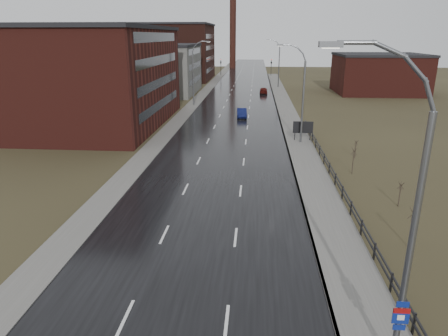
% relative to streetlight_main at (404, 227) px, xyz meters
% --- Properties ---
extents(road, '(14.00, 300.00, 0.06)m').
position_rel_streetlight_main_xyz_m(road, '(-8.47, 58.00, -6.03)').
color(road, black).
rests_on(road, ground).
extents(sidewalk_right, '(3.20, 180.00, 0.18)m').
position_rel_streetlight_main_xyz_m(sidewalk_right, '(0.13, 33.00, -5.97)').
color(sidewalk_right, '#595651').
rests_on(sidewalk_right, ground).
extents(curb_right, '(0.16, 180.00, 0.18)m').
position_rel_streetlight_main_xyz_m(curb_right, '(-1.39, 33.00, -5.97)').
color(curb_right, slate).
rests_on(curb_right, ground).
extents(sidewalk_left, '(2.40, 260.00, 0.12)m').
position_rel_streetlight_main_xyz_m(sidewalk_left, '(-16.67, 58.00, -6.00)').
color(sidewalk_left, '#595651').
rests_on(sidewalk_left, ground).
extents(warehouse_near, '(22.44, 28.56, 13.50)m').
position_rel_streetlight_main_xyz_m(warehouse_near, '(-29.46, 43.00, 0.70)').
color(warehouse_near, '#471914').
rests_on(warehouse_near, ground).
extents(warehouse_mid, '(16.32, 20.40, 10.50)m').
position_rel_streetlight_main_xyz_m(warehouse_mid, '(-26.46, 76.00, -0.80)').
color(warehouse_mid, slate).
rests_on(warehouse_mid, ground).
extents(warehouse_far, '(26.52, 24.48, 15.50)m').
position_rel_streetlight_main_xyz_m(warehouse_far, '(-31.47, 106.00, 1.70)').
color(warehouse_far, '#331611').
rests_on(warehouse_far, ground).
extents(building_right, '(18.36, 16.32, 8.50)m').
position_rel_streetlight_main_xyz_m(building_right, '(21.83, 80.00, -1.80)').
color(building_right, '#471914').
rests_on(building_right, ground).
extents(smokestack, '(2.70, 2.70, 30.70)m').
position_rel_streetlight_main_xyz_m(smokestack, '(-14.47, 148.00, 9.44)').
color(smokestack, '#331611').
rests_on(smokestack, ground).
extents(streetlight_main, '(3.91, 0.29, 12.11)m').
position_rel_streetlight_main_xyz_m(streetlight_main, '(0.00, 0.00, 0.00)').
color(streetlight_main, slate).
rests_on(streetlight_main, ground).
extents(streetlight_right_mid, '(3.36, 0.28, 11.35)m').
position_rel_streetlight_main_xyz_m(streetlight_right_mid, '(0.03, 34.00, -0.22)').
color(streetlight_right_mid, slate).
rests_on(streetlight_right_mid, ground).
extents(streetlight_left, '(3.36, 0.28, 11.35)m').
position_rel_streetlight_main_xyz_m(streetlight_left, '(-16.17, 60.00, -0.22)').
color(streetlight_left, slate).
rests_on(streetlight_left, ground).
extents(streetlight_right_far, '(3.36, 0.28, 11.35)m').
position_rel_streetlight_main_xyz_m(streetlight_right_far, '(0.03, 88.00, -0.22)').
color(streetlight_right_far, slate).
rests_on(streetlight_right_far, ground).
extents(guardrail, '(0.10, 53.05, 1.10)m').
position_rel_streetlight_main_xyz_m(guardrail, '(1.83, 16.32, -5.35)').
color(guardrail, black).
rests_on(guardrail, ground).
extents(shrub_c, '(0.61, 0.64, 2.58)m').
position_rel_streetlight_main_xyz_m(shrub_c, '(4.37, 9.70, -4.69)').
color(shrub_c, '#382D23').
rests_on(shrub_c, ground).
extents(shrub_d, '(0.46, 0.49, 1.94)m').
position_rel_streetlight_main_xyz_m(shrub_d, '(5.77, 15.92, -5.03)').
color(shrub_d, '#382D23').
rests_on(shrub_d, ground).
extents(shrub_e, '(0.60, 0.63, 2.52)m').
position_rel_streetlight_main_xyz_m(shrub_e, '(3.99, 23.31, -4.72)').
color(shrub_e, '#382D23').
rests_on(shrub_e, ground).
extents(shrub_f, '(0.47, 0.50, 1.97)m').
position_rel_streetlight_main_xyz_m(shrub_f, '(5.37, 28.34, -5.01)').
color(shrub_f, '#382D23').
rests_on(shrub_f, ground).
extents(billboard, '(2.39, 0.17, 2.48)m').
position_rel_streetlight_main_xyz_m(billboard, '(0.63, 34.92, -4.37)').
color(billboard, black).
rests_on(billboard, ground).
extents(traffic_light_left, '(0.58, 2.73, 5.30)m').
position_rel_streetlight_main_xyz_m(traffic_light_left, '(-16.47, 118.00, -1.46)').
color(traffic_light_left, black).
rests_on(traffic_light_left, ground).
extents(traffic_light_right, '(0.58, 2.73, 5.30)m').
position_rel_streetlight_main_xyz_m(traffic_light_right, '(-0.47, 118.00, -1.46)').
color(traffic_light_right, black).
rests_on(traffic_light_right, ground).
extents(car_near, '(1.77, 4.33, 1.40)m').
position_rel_streetlight_main_xyz_m(car_near, '(-7.23, 49.15, -5.36)').
color(car_near, '#0D1343').
rests_on(car_near, ground).
extents(car_far, '(1.76, 4.26, 1.44)m').
position_rel_streetlight_main_xyz_m(car_far, '(-3.44, 76.26, -5.34)').
color(car_far, '#4A100C').
rests_on(car_far, ground).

